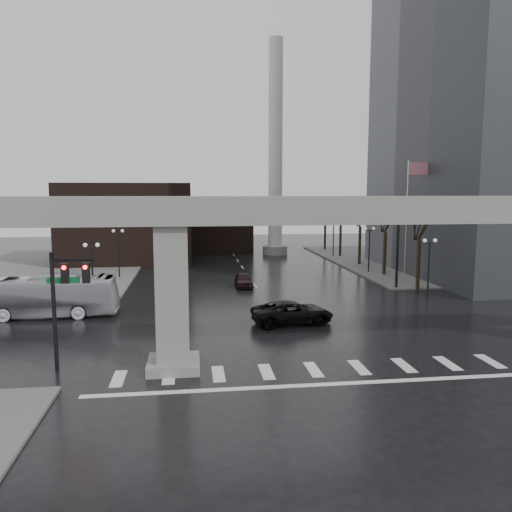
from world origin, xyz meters
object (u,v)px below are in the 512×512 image
object	(u,v)px
signal_mast_arm	(358,226)
far_car	(244,280)
city_bus	(39,296)
pickup_truck	(293,312)

from	to	relation	value
signal_mast_arm	far_car	distance (m)	11.73
signal_mast_arm	city_bus	xyz separation A→B (m)	(-25.85, -6.83, -4.31)
pickup_truck	far_car	distance (m)	13.82
far_car	city_bus	bearing A→B (deg)	-147.47
city_bus	far_car	size ratio (longest dim) A/B	2.78
signal_mast_arm	far_car	bearing A→B (deg)	164.55
pickup_truck	city_bus	distance (m)	18.08
signal_mast_arm	pickup_truck	distance (m)	14.55
pickup_truck	city_bus	size ratio (longest dim) A/B	0.51
signal_mast_arm	far_car	xyz separation A→B (m)	(-10.15, 2.81, -5.16)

